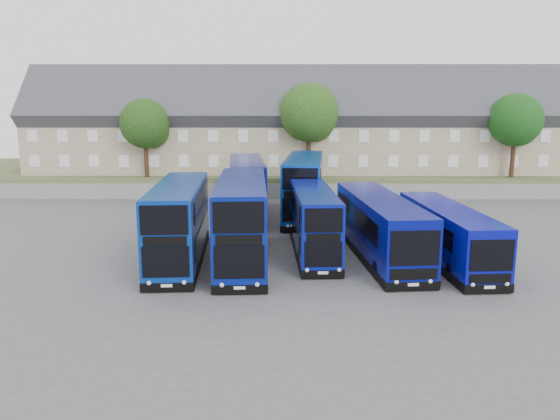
% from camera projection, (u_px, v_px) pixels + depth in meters
% --- Properties ---
extents(ground, '(120.00, 120.00, 0.00)m').
position_uv_depth(ground, '(293.00, 274.00, 29.76)').
color(ground, '#4D4D52').
rests_on(ground, ground).
extents(retaining_wall, '(70.00, 0.40, 1.50)m').
position_uv_depth(retaining_wall, '(288.00, 191.00, 53.18)').
color(retaining_wall, slate).
rests_on(retaining_wall, ground).
extents(earth_bank, '(80.00, 20.00, 2.00)m').
position_uv_depth(earth_bank, '(288.00, 175.00, 62.95)').
color(earth_bank, '#44542F').
rests_on(earth_bank, ground).
extents(terrace_row, '(66.00, 10.40, 11.20)m').
position_uv_depth(terrace_row, '(344.00, 128.00, 57.92)').
color(terrace_row, gray).
rests_on(terrace_row, earth_bank).
extents(dd_front_left, '(3.37, 11.58, 4.54)m').
position_uv_depth(dd_front_left, '(179.00, 224.00, 31.81)').
color(dd_front_left, navy).
rests_on(dd_front_left, ground).
extents(dd_front_mid, '(3.34, 12.15, 4.78)m').
position_uv_depth(dd_front_mid, '(242.00, 222.00, 31.77)').
color(dd_front_mid, navy).
rests_on(dd_front_mid, ground).
extents(dd_front_right, '(2.77, 10.13, 3.99)m').
position_uv_depth(dd_front_right, '(314.00, 223.00, 33.22)').
color(dd_front_right, '#071591').
rests_on(dd_front_right, ground).
extents(dd_rear_left, '(3.76, 11.89, 4.65)m').
position_uv_depth(dd_rear_left, '(247.00, 189.00, 44.58)').
color(dd_rear_left, navy).
rests_on(dd_rear_left, ground).
extents(dd_rear_right, '(3.88, 12.50, 4.90)m').
position_uv_depth(dd_rear_right, '(304.00, 188.00, 44.42)').
color(dd_rear_right, '#093BA7').
rests_on(dd_rear_right, ground).
extents(coach_east_a, '(3.91, 13.41, 3.62)m').
position_uv_depth(coach_east_a, '(379.00, 228.00, 32.93)').
color(coach_east_a, '#060C7D').
rests_on(coach_east_a, ground).
extents(coach_east_b, '(3.24, 11.89, 3.21)m').
position_uv_depth(coach_east_b, '(447.00, 235.00, 31.87)').
color(coach_east_b, '#080CA1').
rests_on(coach_east_b, ground).
extents(tree_west, '(4.80, 4.80, 7.65)m').
position_uv_depth(tree_west, '(147.00, 126.00, 53.12)').
color(tree_west, '#382314').
rests_on(tree_west, earth_bank).
extents(tree_mid, '(5.76, 5.76, 9.18)m').
position_uv_depth(tree_mid, '(310.00, 115.00, 53.34)').
color(tree_mid, '#382314').
rests_on(tree_mid, earth_bank).
extents(tree_east, '(5.12, 5.12, 8.16)m').
position_uv_depth(tree_east, '(517.00, 122.00, 52.88)').
color(tree_east, '#382314').
rests_on(tree_east, earth_bank).
extents(tree_far, '(5.44, 5.44, 8.67)m').
position_uv_depth(tree_far, '(545.00, 117.00, 59.66)').
color(tree_far, '#382314').
rests_on(tree_far, earth_bank).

